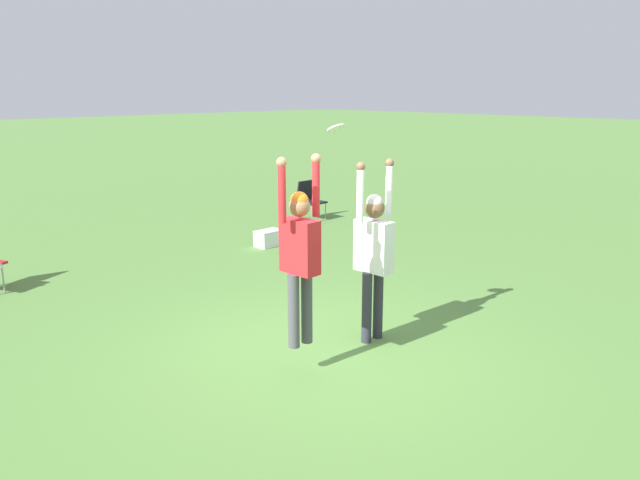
% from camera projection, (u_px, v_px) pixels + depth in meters
% --- Properties ---
extents(ground_plane, '(120.00, 120.00, 0.00)m').
position_uv_depth(ground_plane, '(324.00, 352.00, 7.21)').
color(ground_plane, '#56843D').
extents(person_jumping, '(0.57, 0.42, 2.00)m').
position_uv_depth(person_jumping, '(300.00, 248.00, 6.37)').
color(person_jumping, '#4C4C51').
rests_on(person_jumping, ground_plane).
extents(person_defending, '(0.61, 0.46, 2.17)m').
position_uv_depth(person_defending, '(374.00, 247.00, 7.28)').
color(person_defending, '#2D2D38').
rests_on(person_defending, ground_plane).
extents(frisbee, '(0.22, 0.21, 0.11)m').
position_uv_depth(frisbee, '(337.00, 128.00, 6.74)').
color(frisbee, white).
extents(camping_chair_0, '(0.52, 0.56, 0.89)m').
position_uv_depth(camping_chair_0, '(309.00, 197.00, 14.41)').
color(camping_chair_0, gray).
rests_on(camping_chair_0, ground_plane).
extents(cooler_box, '(0.52, 0.34, 0.31)m').
position_uv_depth(cooler_box, '(269.00, 238.00, 11.99)').
color(cooler_box, white).
rests_on(cooler_box, ground_plane).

